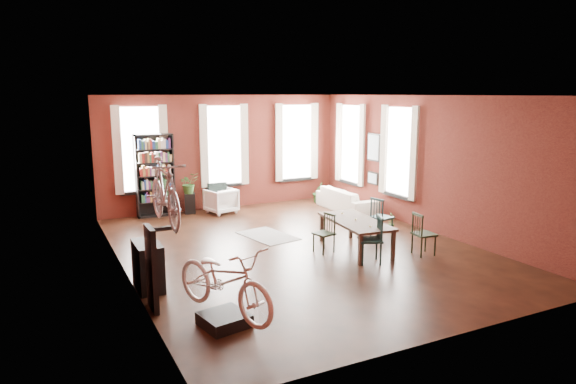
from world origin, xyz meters
TOP-DOWN VIEW (x-y plane):
  - room at (0.25, 0.62)m, footprint 9.00×9.04m
  - dining_table at (1.04, -0.66)m, footprint 1.05×1.98m
  - dining_chair_a at (0.84, -1.45)m, footprint 0.56×0.56m
  - dining_chair_b at (0.39, -0.47)m, footprint 0.44×0.44m
  - dining_chair_c at (2.12, -1.52)m, footprint 0.44×0.44m
  - dining_chair_d at (2.17, -0.05)m, footprint 0.50×0.50m
  - bookshelf at (-2.00, 4.30)m, footprint 1.00×0.32m
  - white_armchair at (-0.33, 3.86)m, footprint 0.87×0.84m
  - cream_sofa at (2.95, 2.60)m, footprint 0.61×2.08m
  - striped_rug at (-0.15, 1.16)m, footprint 1.15×1.57m
  - bike_trainer at (-2.62, -2.80)m, footprint 0.71×0.71m
  - bike_wall_rack at (-3.40, -1.80)m, footprint 0.16×0.60m
  - console_table at (-3.28, -0.90)m, footprint 0.40×0.80m
  - plant_stand at (-1.11, 4.18)m, footprint 0.34×0.34m
  - plant_by_sofa at (2.76, 3.90)m, footprint 0.54×0.70m
  - plant_small at (2.78, 0.36)m, footprint 0.51×0.47m
  - bicycle_floor at (-2.61, -2.82)m, footprint 0.99×1.20m
  - bicycle_hung at (-3.15, -1.80)m, footprint 0.47×1.00m
  - plant_on_stand at (-1.13, 4.17)m, footprint 0.63×0.67m

SIDE VIEW (x-z plane):
  - striped_rug at x=-0.15m, z-range 0.00..0.01m
  - plant_small at x=2.78m, z-range 0.00..0.16m
  - bike_trainer at x=-2.62m, z-range 0.00..0.18m
  - plant_by_sofa at x=2.76m, z-range 0.00..0.28m
  - plant_stand at x=-1.11m, z-range 0.00..0.56m
  - dining_table at x=1.04m, z-range 0.00..0.65m
  - white_armchair at x=-0.33m, z-range 0.00..0.75m
  - console_table at x=-3.28m, z-range 0.00..0.80m
  - dining_chair_b at x=0.39m, z-range 0.00..0.80m
  - cream_sofa at x=2.95m, z-range 0.00..0.81m
  - dining_chair_c at x=2.12m, z-range 0.00..0.87m
  - dining_chair_d at x=2.17m, z-range 0.00..0.91m
  - dining_chair_a at x=0.84m, z-range 0.00..0.93m
  - bike_wall_rack at x=-3.40m, z-range 0.00..1.30m
  - plant_on_stand at x=-1.13m, z-range 0.56..1.01m
  - bookshelf at x=-2.00m, z-range 0.00..2.20m
  - bicycle_floor at x=-2.61m, z-range 0.18..2.12m
  - bicycle_hung at x=-3.15m, z-range 1.30..2.96m
  - room at x=0.25m, z-range 0.53..3.75m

